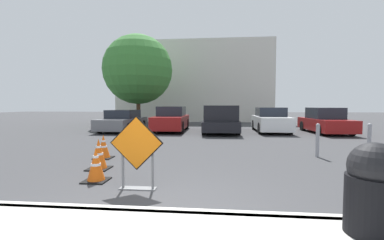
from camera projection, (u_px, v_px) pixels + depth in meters
ground_plane at (203, 136)px, 13.58m from camera, size 96.00×96.00×0.00m
curb_lip at (164, 215)px, 3.64m from camera, size 28.46×0.20×0.14m
road_closed_sign at (137, 150)px, 4.89m from camera, size 1.04×0.20×1.43m
traffic_cone_nearest at (96, 165)px, 5.47m from camera, size 0.50×0.50×0.72m
traffic_cone_second at (99, 154)px, 6.51m from camera, size 0.54×0.54×0.78m
traffic_cone_third at (103, 147)px, 7.85m from camera, size 0.52×0.52×0.72m
parked_car_nearest at (123, 121)px, 16.15m from camera, size 2.05×4.36×1.33m
parked_car_second at (171, 120)px, 16.17m from camera, size 1.89×4.50×1.55m
pickup_truck at (220, 120)px, 15.10m from camera, size 2.13×5.06×1.61m
parked_car_third at (271, 121)px, 15.61m from camera, size 1.87×4.24×1.49m
parked_car_fourth at (325, 122)px, 14.99m from camera, size 1.90×4.30×1.49m
trash_bin at (374, 189)px, 2.92m from camera, size 0.59×0.59×1.07m
bollard_nearest at (318, 139)px, 8.03m from camera, size 0.12×0.12×1.06m
bollard_second at (369, 140)px, 7.88m from camera, size 0.12×0.12×1.07m
building_facade_backdrop at (195, 83)px, 27.13m from camera, size 15.54×5.00×7.99m
street_tree_behind_lot at (138, 70)px, 19.90m from camera, size 5.35×5.35×7.07m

